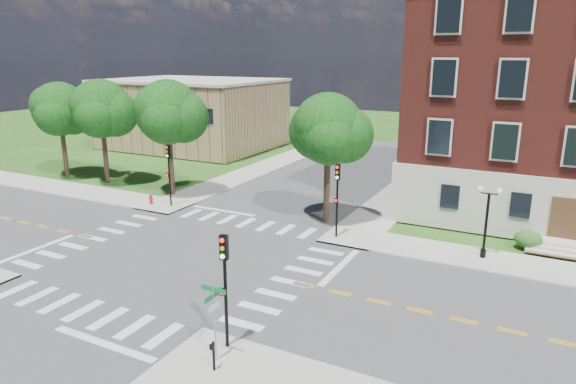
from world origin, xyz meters
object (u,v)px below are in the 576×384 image
at_px(push_button_post, 213,355).
at_px(fire_hydrant, 151,199).
at_px(traffic_signal_se, 225,277).
at_px(traffic_signal_nw, 169,167).
at_px(traffic_signal_ne, 337,191).
at_px(twin_lamp_west, 487,218).
at_px(street_sign_pole, 214,309).

bearing_deg(push_button_post, fire_hydrant, 137.33).
distance_m(traffic_signal_se, traffic_signal_nw, 20.82).
xyz_separation_m(traffic_signal_se, traffic_signal_nw, (-14.94, 14.51, 0.00)).
bearing_deg(traffic_signal_ne, traffic_signal_se, -86.29).
relative_size(traffic_signal_nw, fire_hydrant, 6.40).
bearing_deg(fire_hydrant, push_button_post, -42.67).
bearing_deg(twin_lamp_west, traffic_signal_ne, -175.35).
xyz_separation_m(street_sign_pole, fire_hydrant, (-16.88, 15.24, -1.84)).
bearing_deg(traffic_signal_ne, traffic_signal_nw, 177.77).
bearing_deg(traffic_signal_nw, twin_lamp_west, 0.44).
bearing_deg(traffic_signal_se, traffic_signal_nw, 135.84).
distance_m(traffic_signal_ne, street_sign_pole, 15.03).
height_order(traffic_signal_ne, push_button_post, traffic_signal_ne).
xyz_separation_m(traffic_signal_nw, push_button_post, (15.42, -16.11, -2.39)).
bearing_deg(street_sign_pole, traffic_signal_se, 99.44).
bearing_deg(twin_lamp_west, traffic_signal_se, -118.59).
bearing_deg(push_button_post, twin_lamp_west, 65.20).
bearing_deg(traffic_signal_nw, push_button_post, -46.26).
xyz_separation_m(traffic_signal_ne, fire_hydrant, (-15.81, 0.28, -2.72)).
bearing_deg(twin_lamp_west, fire_hydrant, -178.97).
bearing_deg(traffic_signal_nw, traffic_signal_se, -44.16).
bearing_deg(traffic_signal_ne, fire_hydrant, 178.99).
relative_size(traffic_signal_se, push_button_post, 4.00).
height_order(twin_lamp_west, fire_hydrant, twin_lamp_west).
distance_m(traffic_signal_ne, push_button_post, 15.81).
distance_m(twin_lamp_west, push_button_post, 18.03).
bearing_deg(fire_hydrant, traffic_signal_se, -40.43).
relative_size(traffic_signal_ne, traffic_signal_nw, 1.00).
height_order(traffic_signal_nw, fire_hydrant, traffic_signal_nw).
relative_size(traffic_signal_se, twin_lamp_west, 1.13).
xyz_separation_m(traffic_signal_se, street_sign_pole, (0.17, -1.00, -0.88)).
xyz_separation_m(traffic_signal_se, twin_lamp_west, (8.00, 14.69, -0.66)).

